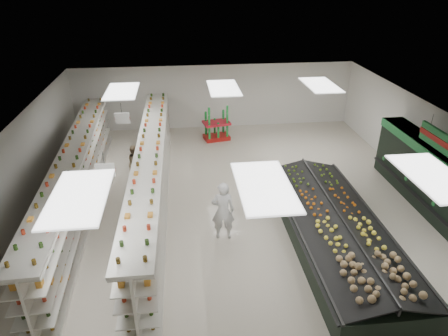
{
  "coord_description": "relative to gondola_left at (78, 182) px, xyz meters",
  "views": [
    {
      "loc": [
        -1.76,
        -11.55,
        7.53
      ],
      "look_at": [
        -0.38,
        0.5,
        1.36
      ],
      "focal_mm": 32.0,
      "sensor_mm": 36.0,
      "label": 1
    }
  ],
  "objects": [
    {
      "name": "floor",
      "position": [
        5.36,
        -0.8,
        -0.95
      ],
      "size": [
        16.0,
        16.0,
        0.0
      ],
      "primitive_type": "plane",
      "color": "beige",
      "rests_on": "ground"
    },
    {
      "name": "ceiling",
      "position": [
        5.36,
        -0.8,
        2.25
      ],
      "size": [
        14.0,
        16.0,
        0.02
      ],
      "primitive_type": "cube",
      "color": "white",
      "rests_on": "wall_back"
    },
    {
      "name": "wall_back",
      "position": [
        5.36,
        7.2,
        0.65
      ],
      "size": [
        14.0,
        0.02,
        3.2
      ],
      "primitive_type": "cube",
      "color": "white",
      "rests_on": "floor"
    },
    {
      "name": "wall_left",
      "position": [
        -1.64,
        -0.8,
        0.65
      ],
      "size": [
        0.02,
        16.0,
        3.2
      ],
      "primitive_type": "cube",
      "color": "white",
      "rests_on": "floor"
    },
    {
      "name": "wall_right",
      "position": [
        12.36,
        -0.8,
        0.65
      ],
      "size": [
        0.02,
        16.0,
        3.2
      ],
      "primitive_type": "cube",
      "color": "white",
      "rests_on": "floor"
    },
    {
      "name": "produce_wall_case",
      "position": [
        11.9,
        -2.3,
        0.29
      ],
      "size": [
        0.93,
        8.0,
        2.2
      ],
      "color": "black",
      "rests_on": "floor"
    },
    {
      "name": "aisle_sign_near",
      "position": [
        1.56,
        -2.8,
        1.8
      ],
      "size": [
        0.52,
        0.06,
        0.75
      ],
      "color": "white",
      "rests_on": "ceiling"
    },
    {
      "name": "aisle_sign_far",
      "position": [
        1.56,
        1.2,
        1.8
      ],
      "size": [
        0.52,
        0.06,
        0.75
      ],
      "color": "white",
      "rests_on": "ceiling"
    },
    {
      "name": "gondola_left",
      "position": [
        0.0,
        0.0,
        0.0
      ],
      "size": [
        1.36,
        12.01,
        2.08
      ],
      "rotation": [
        0.0,
        0.0,
        0.04
      ],
      "color": "silver",
      "rests_on": "floor"
    },
    {
      "name": "gondola_center",
      "position": [
        2.52,
        -0.03,
        0.04
      ],
      "size": [
        1.06,
        12.43,
        2.15
      ],
      "rotation": [
        0.0,
        0.0,
        -0.01
      ],
      "color": "silver",
      "rests_on": "floor"
    },
    {
      "name": "produce_island",
      "position": [
        8.03,
        -3.01,
        -0.45
      ],
      "size": [
        2.74,
        7.44,
        1.11
      ],
      "rotation": [
        0.0,
        0.0,
        -0.01
      ],
      "color": "black",
      "rests_on": "floor"
    },
    {
      "name": "soda_endcap",
      "position": [
        5.28,
        5.49,
        -0.19
      ],
      "size": [
        1.38,
        1.07,
        1.57
      ],
      "rotation": [
        0.0,
        0.0,
        0.21
      ],
      "color": "#A61612",
      "rests_on": "floor"
    },
    {
      "name": "shopper_main",
      "position": [
        4.71,
        -2.33,
        0.01
      ],
      "size": [
        0.73,
        0.51,
        1.92
      ],
      "primitive_type": "imported",
      "rotation": [
        0.0,
        0.0,
        3.06
      ],
      "color": "silver",
      "rests_on": "floor"
    },
    {
      "name": "shopper_background",
      "position": [
        1.79,
        1.73,
        -0.22
      ],
      "size": [
        0.76,
        0.84,
        1.46
      ],
      "primitive_type": "imported",
      "rotation": [
        0.0,
        0.0,
        0.99
      ],
      "color": "#A08162",
      "rests_on": "floor"
    }
  ]
}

